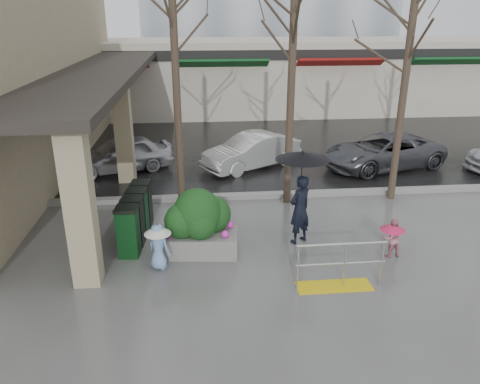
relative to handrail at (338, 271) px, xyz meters
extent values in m
plane|color=#51514F|center=(-1.36, 1.20, -0.38)|extent=(120.00, 120.00, 0.00)
cube|color=black|center=(-1.36, 23.20, -0.37)|extent=(120.00, 36.00, 0.01)
cube|color=gray|center=(-1.36, 5.20, -0.30)|extent=(120.00, 0.30, 0.15)
cube|color=#2D2823|center=(-6.16, 9.20, 3.25)|extent=(2.80, 18.00, 0.25)
cube|color=tan|center=(-5.26, 0.70, 1.37)|extent=(0.55, 0.55, 3.50)
cube|color=tan|center=(-5.26, 7.20, 1.37)|extent=(0.55, 0.55, 3.50)
cube|color=beige|center=(0.64, 19.20, 1.62)|extent=(34.00, 6.00, 4.00)
cube|color=maroon|center=(-7.36, 16.30, 2.47)|extent=(4.50, 1.68, 0.87)
cube|color=#0F4C1E|center=(-1.36, 16.30, 2.47)|extent=(4.50, 1.68, 0.87)
cube|color=maroon|center=(4.64, 16.30, 2.47)|extent=(4.50, 1.68, 0.87)
cube|color=#0F4C1E|center=(10.64, 16.30, 2.47)|extent=(4.50, 1.68, 0.87)
cube|color=black|center=(0.64, 16.30, 3.02)|extent=(34.00, 0.35, 0.50)
cube|color=yellow|center=(-0.06, 0.00, -0.37)|extent=(1.60, 0.50, 0.02)
cylinder|color=silver|center=(-0.86, 0.00, 0.12)|extent=(0.05, 0.05, 1.00)
cylinder|color=silver|center=(0.14, 0.00, 0.12)|extent=(0.05, 0.05, 1.00)
cylinder|color=silver|center=(0.94, 0.00, 0.12)|extent=(0.05, 0.05, 1.00)
cylinder|color=silver|center=(0.04, 0.00, 0.62)|extent=(1.90, 0.06, 0.06)
cylinder|color=silver|center=(0.04, 0.00, 0.17)|extent=(1.90, 0.04, 0.04)
cylinder|color=#382B21|center=(-3.36, 4.80, 3.02)|extent=(0.22, 0.22, 6.80)
cylinder|color=#382B21|center=(-0.16, 4.80, 3.12)|extent=(0.22, 0.22, 7.00)
cylinder|color=#382B21|center=(3.14, 4.80, 2.87)|extent=(0.22, 0.22, 6.50)
imported|color=black|center=(-0.37, 2.13, 0.51)|extent=(0.77, 0.71, 1.77)
cylinder|color=black|center=(-0.37, 2.13, 1.42)|extent=(0.02, 0.02, 1.12)
cone|color=black|center=(-0.37, 2.13, 1.89)|extent=(1.29, 1.29, 0.18)
sphere|color=black|center=(-0.37, 2.13, 2.00)|extent=(0.05, 0.05, 0.05)
imported|color=#CA7B8D|center=(1.64, 1.19, 0.10)|extent=(0.51, 0.43, 0.95)
cylinder|color=black|center=(1.64, 1.19, 0.28)|extent=(0.02, 0.02, 0.41)
cone|color=#D32153|center=(1.64, 1.19, 0.39)|extent=(0.59, 0.59, 0.18)
sphere|color=black|center=(1.64, 1.19, 0.50)|extent=(0.05, 0.05, 0.05)
imported|color=#7CA3DC|center=(-3.78, 1.13, 0.17)|extent=(0.63, 0.58, 1.08)
cylinder|color=black|center=(-3.78, 1.13, 0.42)|extent=(0.02, 0.02, 0.51)
cone|color=white|center=(-3.78, 1.13, 0.58)|extent=(0.60, 0.60, 0.18)
sphere|color=black|center=(-3.78, 1.13, 0.69)|extent=(0.05, 0.05, 0.05)
cube|color=slate|center=(-2.90, 1.80, -0.12)|extent=(1.96, 1.12, 0.52)
ellipsoid|color=#123A13|center=(-2.90, 1.80, 0.66)|extent=(1.15, 1.03, 1.20)
sphere|color=#123A13|center=(-3.26, 1.69, 0.52)|extent=(0.82, 0.82, 0.82)
sphere|color=#123A13|center=(-2.53, 1.95, 0.53)|extent=(0.87, 0.87, 0.87)
cube|color=#0D3C17|center=(-4.53, 1.82, 0.20)|extent=(0.51, 0.51, 1.15)
cube|color=black|center=(-4.53, 1.82, 0.83)|extent=(0.54, 0.54, 0.08)
cube|color=black|center=(-4.48, 2.39, 0.20)|extent=(0.51, 0.51, 1.15)
cube|color=black|center=(-4.48, 2.39, 0.83)|extent=(0.54, 0.54, 0.08)
cube|color=#0D3C22|center=(-4.43, 2.96, 0.20)|extent=(0.51, 0.51, 1.15)
cube|color=black|center=(-4.43, 2.96, 0.83)|extent=(0.54, 0.54, 0.08)
cube|color=black|center=(-4.38, 3.53, 0.20)|extent=(0.51, 0.51, 1.15)
cube|color=black|center=(-4.38, 3.53, 0.83)|extent=(0.54, 0.54, 0.08)
imported|color=#BBBBC0|center=(-5.63, 8.33, 0.25)|extent=(3.98, 2.58, 1.26)
imported|color=silver|center=(-0.85, 8.27, 0.25)|extent=(3.97, 3.11, 1.26)
imported|color=#4F5056|center=(4.00, 7.78, 0.25)|extent=(4.93, 3.22, 1.26)
camera|label=1|loc=(-2.85, -8.30, 5.06)|focal=35.00mm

